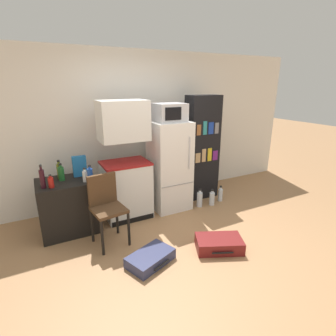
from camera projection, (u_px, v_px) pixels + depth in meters
name	position (u px, v px, depth m)	size (l,w,h in m)	color
ground_plane	(195.00, 252.00, 3.36)	(24.00, 24.00, 0.00)	#A3754C
wall_back	(146.00, 127.00, 4.74)	(6.40, 0.10, 2.60)	white
side_table	(67.00, 206.00, 3.75)	(0.75, 0.61, 0.77)	black
kitchen_hutch	(125.00, 166.00, 4.04)	(0.72, 0.54, 1.83)	silver
refrigerator	(170.00, 166.00, 4.38)	(0.61, 0.60, 1.48)	white
microwave	(170.00, 112.00, 4.11)	(0.47, 0.40, 0.28)	#B7B7BC
bookshelf	(202.00, 148.00, 4.76)	(0.59, 0.31, 1.87)	black
bottle_blue_soda	(90.00, 175.00, 3.52)	(0.07, 0.07, 0.26)	#1E47A3
bottle_olive_oil	(60.00, 171.00, 3.71)	(0.07, 0.07, 0.27)	#566619
bottle_green_tall	(61.00, 173.00, 3.62)	(0.08, 0.08, 0.24)	#1E6028
bottle_ketchup_red	(51.00, 182.00, 3.38)	(0.07, 0.07, 0.17)	#AD1914
bottle_wine_dark	(42.00, 178.00, 3.35)	(0.06, 0.06, 0.32)	black
bottle_milk_white	(85.00, 176.00, 3.58)	(0.07, 0.07, 0.20)	white
cereal_box	(80.00, 166.00, 3.78)	(0.19, 0.07, 0.30)	#1E66A8
chair	(106.00, 203.00, 3.44)	(0.45, 0.45, 0.93)	black
suitcase_large_flat	(219.00, 244.00, 3.38)	(0.68, 0.56, 0.16)	maroon
suitcase_small_flat	(150.00, 258.00, 3.13)	(0.64, 0.51, 0.13)	navy
water_bottle_front	(212.00, 198.00, 4.63)	(0.09, 0.09, 0.29)	silver
water_bottle_middle	(220.00, 195.00, 4.79)	(0.08, 0.08, 0.29)	silver
water_bottle_back	(200.00, 199.00, 4.56)	(0.10, 0.10, 0.33)	silver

